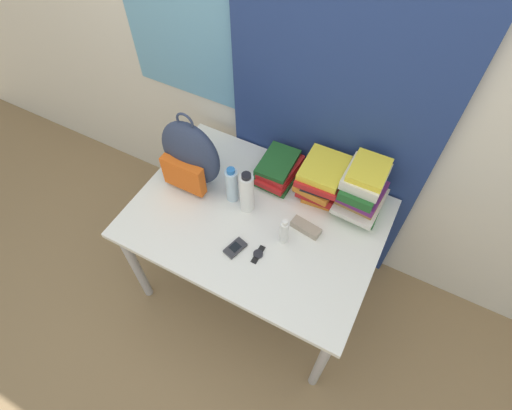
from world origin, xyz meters
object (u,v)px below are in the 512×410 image
(cell_phone, at_px, (234,248))
(sunglasses_case, at_px, (306,228))
(book_stack_left, at_px, (279,169))
(sunscreen_bottle, at_px, (284,232))
(water_bottle, at_px, (232,185))
(book_stack_right, at_px, (362,190))
(book_stack_center, at_px, (322,178))
(backpack, at_px, (190,156))
(sports_bottle, at_px, (247,193))
(wristwatch, at_px, (258,254))

(cell_phone, bearing_deg, sunglasses_case, 45.07)
(cell_phone, xyz_separation_m, sunglasses_case, (0.26, 0.26, 0.01))
(book_stack_left, xyz_separation_m, cell_phone, (0.01, -0.51, -0.04))
(cell_phone, bearing_deg, sunscreen_bottle, 38.96)
(sunscreen_bottle, height_order, sunglasses_case, sunscreen_bottle)
(water_bottle, distance_m, sunglasses_case, 0.43)
(book_stack_right, relative_size, sunglasses_case, 1.90)
(book_stack_left, xyz_separation_m, water_bottle, (-0.15, -0.25, 0.05))
(book_stack_center, distance_m, cell_phone, 0.57)
(sunscreen_bottle, bearing_deg, book_stack_center, 83.58)
(backpack, relative_size, sunscreen_bottle, 2.76)
(sunscreen_bottle, relative_size, sunglasses_case, 1.06)
(sports_bottle, bearing_deg, water_bottle, 168.40)
(backpack, distance_m, wristwatch, 0.60)
(sunglasses_case, bearing_deg, cell_phone, -134.93)
(book_stack_left, bearing_deg, book_stack_center, -0.87)
(book_stack_left, relative_size, cell_phone, 2.47)
(backpack, height_order, water_bottle, backpack)
(sports_bottle, height_order, wristwatch, sports_bottle)
(sunglasses_case, bearing_deg, book_stack_center, 96.99)
(backpack, xyz_separation_m, sports_bottle, (0.34, -0.03, -0.07))
(water_bottle, relative_size, sunscreen_bottle, 1.34)
(book_stack_center, bearing_deg, sunscreen_bottle, -96.42)
(sunscreen_bottle, relative_size, wristwatch, 1.63)
(backpack, bearing_deg, sunscreen_bottle, -11.31)
(sports_bottle, distance_m, sunglasses_case, 0.34)
(backpack, bearing_deg, sports_bottle, -4.53)
(book_stack_right, bearing_deg, water_bottle, -157.37)
(backpack, height_order, book_stack_left, backpack)
(backpack, relative_size, water_bottle, 2.06)
(book_stack_left, height_order, cell_phone, book_stack_left)
(sports_bottle, bearing_deg, sunglasses_case, 2.94)
(water_bottle, bearing_deg, book_stack_right, 22.63)
(cell_phone, relative_size, sunglasses_case, 0.77)
(book_stack_center, distance_m, water_bottle, 0.46)
(wristwatch, bearing_deg, book_stack_left, 104.95)
(book_stack_right, xyz_separation_m, wristwatch, (-0.32, -0.48, -0.14))
(backpack, xyz_separation_m, sunglasses_case, (0.66, -0.01, -0.17))
(sunscreen_bottle, distance_m, sunglasses_case, 0.14)
(book_stack_center, height_order, sports_bottle, sports_bottle)
(sports_bottle, bearing_deg, wristwatch, -50.70)
(backpack, height_order, sunglasses_case, backpack)
(sunscreen_bottle, relative_size, cell_phone, 1.39)
(book_stack_right, height_order, wristwatch, book_stack_right)
(backpack, relative_size, book_stack_center, 1.72)
(backpack, bearing_deg, sunglasses_case, -0.90)
(sunscreen_bottle, bearing_deg, water_bottle, 162.27)
(water_bottle, xyz_separation_m, cell_phone, (0.16, -0.26, -0.10))
(wristwatch, bearing_deg, water_bottle, 139.16)
(sports_bottle, distance_m, cell_phone, 0.27)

